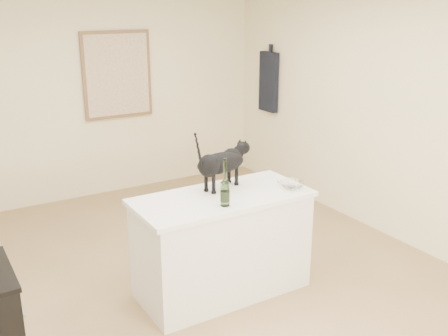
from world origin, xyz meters
TOP-DOWN VIEW (x-y plane):
  - floor at (0.00, 0.00)m, footprint 5.50×5.50m
  - wall_back at (0.00, 2.75)m, footprint 4.50×0.00m
  - wall_right at (2.25, 0.00)m, footprint 0.00×5.50m
  - island_base at (0.10, -0.20)m, footprint 1.44×0.67m
  - island_top at (0.10, -0.20)m, footprint 1.50×0.70m
  - artwork_frame at (0.30, 2.72)m, footprint 0.90×0.03m
  - artwork_canvas at (0.30, 2.70)m, footprint 0.82×0.00m
  - hanging_garment at (2.19, 2.05)m, footprint 0.08×0.34m
  - black_cat at (0.18, -0.05)m, footprint 0.61×0.34m
  - wine_bottle at (0.00, -0.41)m, footprint 0.08×0.08m
  - glass_bowl at (0.71, -0.35)m, footprint 0.23×0.23m

SIDE VIEW (x-z plane):
  - floor at x=0.00m, z-range 0.00..0.00m
  - island_base at x=0.10m, z-range 0.00..0.86m
  - island_top at x=0.10m, z-range 0.86..0.90m
  - glass_bowl at x=0.71m, z-range 0.90..0.96m
  - wine_bottle at x=0.00m, z-range 0.90..1.24m
  - black_cat at x=0.18m, z-range 0.90..1.31m
  - wall_back at x=0.00m, z-range -0.95..3.55m
  - wall_right at x=2.25m, z-range -1.45..4.05m
  - hanging_garment at x=2.19m, z-range 1.00..1.80m
  - artwork_frame at x=0.30m, z-range 1.00..2.10m
  - artwork_canvas at x=0.30m, z-range 1.04..2.06m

